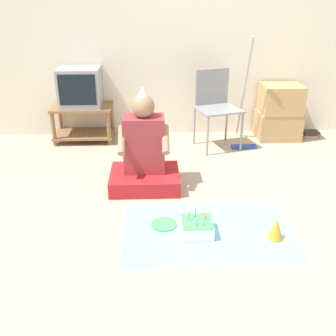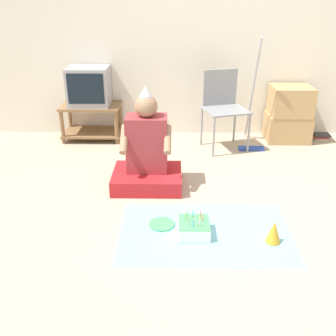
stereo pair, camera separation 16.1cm
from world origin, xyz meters
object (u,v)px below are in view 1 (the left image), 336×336
(folding_chair, at_px, (216,103))
(paper_plate, at_px, (164,224))
(party_hat_blue, at_px, (276,228))
(person_seated, at_px, (144,156))
(cardboard_box_stack, at_px, (279,112))
(tv, at_px, (80,87))
(birthday_cake, at_px, (197,227))
(book_pile, at_px, (310,133))
(dust_mop, at_px, (244,115))

(folding_chair, xyz_separation_m, paper_plate, (-0.62, -1.67, -0.49))
(folding_chair, height_order, party_hat_blue, folding_chair)
(folding_chair, height_order, person_seated, person_seated)
(cardboard_box_stack, height_order, person_seated, person_seated)
(tv, distance_m, party_hat_blue, 2.74)
(folding_chair, bearing_deg, paper_plate, -110.57)
(folding_chair, height_order, birthday_cake, folding_chair)
(folding_chair, height_order, cardboard_box_stack, folding_chair)
(cardboard_box_stack, height_order, book_pile, cardboard_box_stack)
(tv, distance_m, book_pile, 2.78)
(book_pile, bearing_deg, folding_chair, -168.73)
(paper_plate, bearing_deg, folding_chair, 69.43)
(folding_chair, relative_size, dust_mop, 0.70)
(tv, relative_size, birthday_cake, 2.03)
(person_seated, bearing_deg, tv, 120.90)
(party_hat_blue, bearing_deg, person_seated, 136.57)
(book_pile, xyz_separation_m, party_hat_blue, (-1.05, -2.12, 0.05))
(dust_mop, bearing_deg, party_hat_blue, -94.93)
(person_seated, bearing_deg, party_hat_blue, -43.43)
(dust_mop, xyz_separation_m, book_pile, (0.89, 0.24, -0.32))
(birthday_cake, bearing_deg, person_seated, 115.64)
(dust_mop, relative_size, person_seated, 1.33)
(paper_plate, bearing_deg, cardboard_box_stack, 52.92)
(folding_chair, distance_m, book_pile, 1.33)
(dust_mop, distance_m, person_seated, 1.48)
(folding_chair, relative_size, book_pile, 4.56)
(tv, distance_m, person_seated, 1.45)
(dust_mop, height_order, party_hat_blue, dust_mop)
(book_pile, relative_size, person_seated, 0.20)
(tv, relative_size, cardboard_box_stack, 0.72)
(dust_mop, xyz_separation_m, birthday_cake, (-0.72, -1.79, -0.30))
(tv, bearing_deg, dust_mop, -7.05)
(party_hat_blue, bearing_deg, folding_chair, 95.10)
(paper_plate, bearing_deg, tv, 114.80)
(dust_mop, xyz_separation_m, party_hat_blue, (-0.16, -1.88, -0.27))
(tv, height_order, folding_chair, same)
(tv, xyz_separation_m, book_pile, (2.72, 0.01, -0.60))
(cardboard_box_stack, bearing_deg, birthday_cake, -120.60)
(folding_chair, distance_m, birthday_cake, 1.88)
(tv, distance_m, folding_chair, 1.53)
(folding_chair, xyz_separation_m, party_hat_blue, (0.17, -1.87, -0.41))
(book_pile, bearing_deg, birthday_cake, -128.36)
(cardboard_box_stack, distance_m, birthday_cake, 2.34)
(cardboard_box_stack, xyz_separation_m, book_pile, (0.42, 0.03, -0.28))
(cardboard_box_stack, xyz_separation_m, birthday_cake, (-1.18, -2.00, -0.26))
(cardboard_box_stack, height_order, party_hat_blue, cardboard_box_stack)
(dust_mop, bearing_deg, person_seated, -138.27)
(folding_chair, relative_size, person_seated, 0.93)
(dust_mop, distance_m, paper_plate, 1.95)
(cardboard_box_stack, distance_m, book_pile, 0.51)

